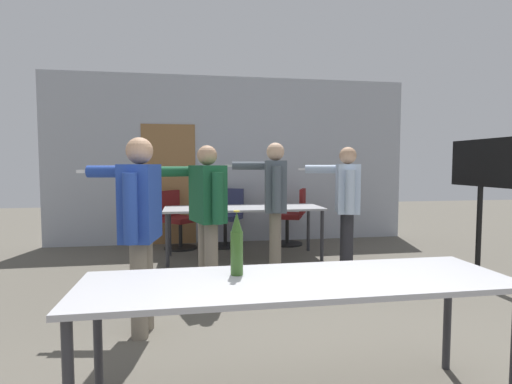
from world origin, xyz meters
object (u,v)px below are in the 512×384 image
object	(u,v)px
office_chair_mid_tucked	(292,218)
office_chair_far_left	(177,221)
person_left_plaid	(274,196)
office_chair_side_rolled	(227,219)
tv_screen	(480,195)
person_near_casual	(346,199)
person_right_polo	(139,217)
person_far_watching	(206,206)
beer_bottle	(237,245)

from	to	relation	value
office_chair_mid_tucked	office_chair_far_left	bearing A→B (deg)	111.54
person_left_plaid	office_chair_far_left	bearing A→B (deg)	43.34
office_chair_side_rolled	office_chair_mid_tucked	distance (m)	1.10
tv_screen	office_chair_mid_tucked	size ratio (longest dim) A/B	1.74
person_near_casual	office_chair_side_rolled	distance (m)	2.37
person_left_plaid	office_chair_far_left	size ratio (longest dim) A/B	1.74
office_chair_side_rolled	office_chair_mid_tucked	bearing A→B (deg)	-155.53
person_near_casual	person_right_polo	world-z (taller)	person_near_casual
person_right_polo	office_chair_side_rolled	xyz separation A→B (m)	(1.02, 3.35, -0.49)
person_left_plaid	tv_screen	bearing A→B (deg)	-96.23
person_near_casual	person_far_watching	bearing A→B (deg)	121.13
person_right_polo	office_chair_side_rolled	distance (m)	3.54
person_right_polo	office_chair_mid_tucked	xyz separation A→B (m)	(2.11, 3.26, -0.49)
person_left_plaid	office_chair_mid_tucked	size ratio (longest dim) A/B	1.71
person_left_plaid	office_chair_mid_tucked	world-z (taller)	person_left_plaid
person_near_casual	person_right_polo	size ratio (longest dim) A/B	1.00
office_chair_far_left	person_near_casual	bearing A→B (deg)	92.94
office_chair_far_left	beer_bottle	size ratio (longest dim) A/B	2.57
tv_screen	person_near_casual	size ratio (longest dim) A/B	1.05
office_chair_far_left	beer_bottle	distance (m)	4.42
office_chair_mid_tucked	beer_bottle	xyz separation A→B (m)	(-1.45, -4.33, 0.47)
person_near_casual	office_chair_far_left	distance (m)	2.88
tv_screen	person_right_polo	bearing A→B (deg)	-76.81
person_right_polo	person_left_plaid	bearing A→B (deg)	-34.38
beer_bottle	office_chair_far_left	bearing A→B (deg)	96.02
office_chair_side_rolled	beer_bottle	size ratio (longest dim) A/B	2.62
person_far_watching	person_left_plaid	bearing A→B (deg)	-75.38
office_chair_side_rolled	person_near_casual	bearing A→B (deg)	153.77
person_left_plaid	person_right_polo	distance (m)	2.08
person_far_watching	beer_bottle	world-z (taller)	person_far_watching
person_right_polo	beer_bottle	size ratio (longest dim) A/B	4.34
tv_screen	office_chair_side_rolled	distance (m)	3.74
office_chair_mid_tucked	office_chair_side_rolled	bearing A→B (deg)	107.78
tv_screen	person_near_casual	bearing A→B (deg)	-111.08
office_chair_mid_tucked	beer_bottle	world-z (taller)	beer_bottle
person_left_plaid	person_near_casual	size ratio (longest dim) A/B	1.03
office_chair_far_left	office_chair_side_rolled	world-z (taller)	office_chair_side_rolled
person_near_casual	office_chair_far_left	xyz separation A→B (m)	(-2.14, 1.86, -0.50)
person_far_watching	office_chair_mid_tucked	distance (m)	2.80
person_near_casual	person_left_plaid	bearing A→B (deg)	101.57
office_chair_mid_tucked	person_far_watching	bearing A→B (deg)	168.82
tv_screen	beer_bottle	world-z (taller)	tv_screen
office_chair_mid_tucked	beer_bottle	bearing A→B (deg)	-175.91
person_far_watching	office_chair_far_left	bearing A→B (deg)	-8.55
tv_screen	person_right_polo	world-z (taller)	tv_screen
tv_screen	person_right_polo	xyz separation A→B (m)	(-3.77, -0.88, -0.07)
office_chair_side_rolled	beer_bottle	world-z (taller)	beer_bottle
tv_screen	office_chair_side_rolled	size ratio (longest dim) A/B	1.74
person_near_casual	person_right_polo	bearing A→B (deg)	137.85
tv_screen	beer_bottle	size ratio (longest dim) A/B	4.55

